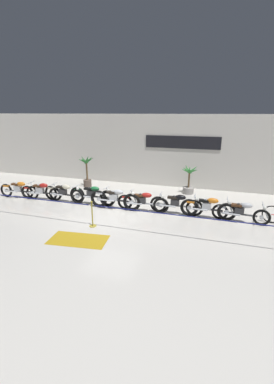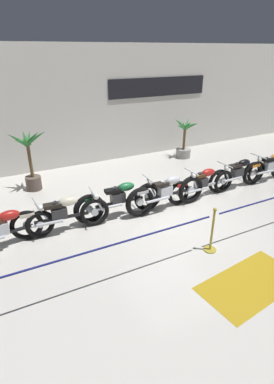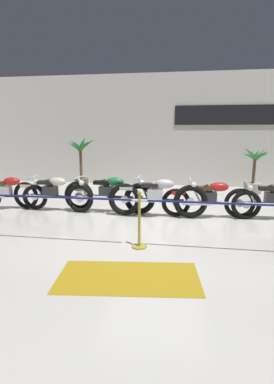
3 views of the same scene
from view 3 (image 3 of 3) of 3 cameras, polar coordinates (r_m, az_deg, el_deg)
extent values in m
plane|color=silver|center=(6.97, 3.30, -5.89)|extent=(120.00, 120.00, 0.00)
cube|color=silver|center=(11.76, 6.02, 11.56)|extent=(28.00, 0.25, 4.20)
cube|color=black|center=(11.73, 17.98, 13.80)|extent=(4.25, 0.04, 0.70)
torus|color=black|center=(8.50, -18.85, -0.92)|extent=(0.69, 0.17, 0.68)
cylinder|color=silver|center=(8.50, -18.85, -0.92)|extent=(0.16, 0.09, 0.16)
cylinder|color=silver|center=(8.41, -18.41, 0.95)|extent=(0.31, 0.08, 0.59)
cube|color=silver|center=(8.84, -23.98, 0.22)|extent=(0.38, 0.25, 0.26)
cylinder|color=silver|center=(8.78, -23.85, 1.49)|extent=(0.19, 0.12, 0.24)
cylinder|color=silver|center=(8.82, -24.32, 1.50)|extent=(0.19, 0.12, 0.24)
cube|color=black|center=(8.84, -23.62, -0.68)|extent=(1.28, 0.16, 0.06)
ellipsoid|color=#B21E19|center=(8.69, -22.79, 1.88)|extent=(0.48, 0.26, 0.22)
cylinder|color=silver|center=(8.41, -19.22, 2.74)|extent=(0.08, 0.62, 0.04)
sphere|color=silver|center=(8.40, -18.66, 1.80)|extent=(0.14, 0.14, 0.14)
torus|color=black|center=(7.89, -10.83, -1.22)|extent=(0.75, 0.17, 0.74)
torus|color=black|center=(8.66, -20.40, -0.61)|extent=(0.75, 0.17, 0.74)
cylinder|color=silver|center=(7.89, -10.83, -1.22)|extent=(0.18, 0.09, 0.18)
cylinder|color=silver|center=(8.66, -20.40, -0.61)|extent=(0.18, 0.09, 0.18)
cylinder|color=silver|center=(7.80, -10.30, 0.77)|extent=(0.31, 0.08, 0.59)
cube|color=#2D2D30|center=(8.24, -16.20, 0.20)|extent=(0.38, 0.25, 0.26)
cylinder|color=#2D2D30|center=(8.18, -16.03, 1.56)|extent=(0.19, 0.12, 0.24)
cylinder|color=#2D2D30|center=(8.23, -16.53, 1.58)|extent=(0.19, 0.12, 0.24)
cylinder|color=silver|center=(8.31, -18.42, -0.83)|extent=(0.70, 0.13, 0.07)
cube|color=black|center=(8.24, -15.84, -0.77)|extent=(1.27, 0.17, 0.06)
ellipsoid|color=beige|center=(8.08, -14.89, 1.93)|extent=(0.48, 0.26, 0.22)
cube|color=black|center=(8.27, -17.07, 1.74)|extent=(0.42, 0.23, 0.09)
cube|color=beige|center=(8.59, -20.25, 1.12)|extent=(0.33, 0.19, 0.08)
cylinder|color=silver|center=(7.80, -11.11, 2.73)|extent=(0.09, 0.62, 0.04)
sphere|color=silver|center=(7.79, -10.54, 1.70)|extent=(0.14, 0.14, 0.14)
torus|color=black|center=(7.59, 0.47, -1.27)|extent=(0.81, 0.17, 0.80)
torus|color=black|center=(8.05, -11.01, -0.74)|extent=(0.81, 0.17, 0.80)
cylinder|color=silver|center=(7.59, 0.47, -1.27)|extent=(0.19, 0.09, 0.18)
cylinder|color=silver|center=(8.05, -11.01, -0.74)|extent=(0.19, 0.09, 0.18)
cylinder|color=silver|center=(7.52, 1.15, 0.80)|extent=(0.31, 0.07, 0.59)
cube|color=#2D2D30|center=(7.76, -5.82, 0.16)|extent=(0.37, 0.23, 0.26)
cylinder|color=#2D2D30|center=(7.72, -5.56, 1.61)|extent=(0.18, 0.12, 0.24)
cylinder|color=#2D2D30|center=(7.74, -6.14, 1.63)|extent=(0.18, 0.12, 0.24)
cylinder|color=silver|center=(7.76, -8.22, -0.97)|extent=(0.70, 0.10, 0.07)
cube|color=black|center=(7.78, -5.44, -0.86)|extent=(1.31, 0.11, 0.06)
ellipsoid|color=#1E6B38|center=(7.65, -4.21, 2.01)|extent=(0.47, 0.24, 0.22)
cube|color=black|center=(7.76, -6.77, 1.79)|extent=(0.41, 0.22, 0.09)
cube|color=#1E6B38|center=(7.98, -10.76, 1.20)|extent=(0.33, 0.17, 0.08)
cylinder|color=silver|center=(7.49, 0.33, 2.84)|extent=(0.06, 0.62, 0.04)
sphere|color=silver|center=(7.50, 0.93, 1.76)|extent=(0.14, 0.14, 0.14)
torus|color=black|center=(7.34, 10.16, -1.82)|extent=(0.82, 0.15, 0.82)
torus|color=black|center=(7.46, -2.38, -1.43)|extent=(0.82, 0.15, 0.82)
cylinder|color=silver|center=(7.34, 10.16, -1.82)|extent=(0.19, 0.08, 0.19)
cylinder|color=silver|center=(7.46, -2.38, -1.43)|extent=(0.19, 0.08, 0.19)
cylinder|color=silver|center=(7.29, 10.94, 0.32)|extent=(0.30, 0.06, 0.59)
cube|color=silver|center=(7.33, 3.47, -0.40)|extent=(0.36, 0.22, 0.26)
cylinder|color=silver|center=(7.28, 3.81, 1.13)|extent=(0.18, 0.11, 0.24)
cylinder|color=silver|center=(7.29, 3.16, 1.14)|extent=(0.18, 0.11, 0.24)
cylinder|color=silver|center=(7.25, 0.99, -1.64)|extent=(0.70, 0.08, 0.07)
cube|color=black|center=(7.35, 3.84, -1.48)|extent=(1.30, 0.08, 0.06)
ellipsoid|color=#B7BABF|center=(7.26, 5.30, 1.55)|extent=(0.46, 0.23, 0.22)
cube|color=black|center=(7.30, 2.47, 1.32)|extent=(0.40, 0.20, 0.09)
cube|color=#B7BABF|center=(7.39, -2.01, 0.74)|extent=(0.32, 0.16, 0.08)
cylinder|color=silver|center=(7.23, 10.15, 2.42)|extent=(0.04, 0.62, 0.04)
sphere|color=silver|center=(7.26, 10.75, 1.31)|extent=(0.14, 0.14, 0.14)
torus|color=black|center=(7.62, 20.06, -2.29)|extent=(0.71, 0.14, 0.71)
torus|color=black|center=(7.42, 7.43, -2.04)|extent=(0.71, 0.14, 0.71)
cylinder|color=silver|center=(7.62, 20.06, -2.29)|extent=(0.17, 0.09, 0.17)
cylinder|color=silver|center=(7.42, 7.43, -2.04)|extent=(0.17, 0.09, 0.17)
cylinder|color=silver|center=(7.58, 20.87, -0.22)|extent=(0.31, 0.07, 0.59)
cube|color=#2D2D30|center=(7.44, 13.51, -0.97)|extent=(0.37, 0.23, 0.26)
cylinder|color=#2D2D30|center=(7.40, 13.90, 0.53)|extent=(0.18, 0.12, 0.24)
cylinder|color=#2D2D30|center=(7.39, 13.26, 0.55)|extent=(0.18, 0.12, 0.24)
cylinder|color=silver|center=(7.30, 11.23, -2.23)|extent=(0.70, 0.09, 0.07)
cube|color=#ADAFB5|center=(7.47, 13.84, -2.03)|extent=(1.33, 0.11, 0.06)
ellipsoid|color=#B21E19|center=(7.41, 15.37, 0.95)|extent=(0.47, 0.24, 0.22)
cube|color=#4C2D19|center=(7.38, 12.58, 0.72)|extent=(0.41, 0.21, 0.09)
cube|color=#B21E19|center=(7.37, 7.87, -0.12)|extent=(0.33, 0.17, 0.08)
cylinder|color=silver|center=(7.51, 20.20, 1.79)|extent=(0.06, 0.62, 0.04)
sphere|color=silver|center=(7.55, 20.72, 0.73)|extent=(0.14, 0.14, 0.14)
torus|color=black|center=(7.66, 18.98, -2.04)|extent=(0.74, 0.11, 0.74)
cylinder|color=silver|center=(7.66, 18.98, -2.04)|extent=(0.18, 0.08, 0.18)
cube|color=#2D2D30|center=(7.79, 24.44, -1.01)|extent=(0.36, 0.22, 0.26)
cylinder|color=#2D2D30|center=(7.75, 24.27, 0.44)|extent=(0.18, 0.11, 0.24)
cylinder|color=silver|center=(7.61, 22.46, -2.21)|extent=(0.70, 0.08, 0.07)
cube|color=#ADAFB5|center=(7.84, 24.71, -2.02)|extent=(1.27, 0.07, 0.06)
cube|color=black|center=(7.72, 23.65, 0.61)|extent=(0.40, 0.20, 0.09)
cube|color=black|center=(7.61, 19.48, -0.07)|extent=(0.32, 0.16, 0.08)
cylinder|color=gray|center=(10.97, 21.15, 0.72)|extent=(0.59, 0.59, 0.35)
cylinder|color=brown|center=(10.88, 21.39, 3.87)|extent=(0.10, 0.10, 0.87)
cone|color=#337F38|center=(10.83, 22.71, 6.46)|extent=(0.54, 0.27, 0.33)
cone|color=#337F38|center=(10.99, 22.44, 6.81)|extent=(0.54, 0.46, 0.48)
cone|color=#337F38|center=(11.02, 21.25, 6.75)|extent=(0.20, 0.53, 0.37)
cone|color=#337F38|center=(10.93, 20.72, 6.99)|extent=(0.46, 0.46, 0.50)
cone|color=#337F38|center=(10.76, 20.56, 6.53)|extent=(0.52, 0.24, 0.30)
cone|color=#337F38|center=(10.67, 20.87, 6.83)|extent=(0.50, 0.44, 0.49)
cone|color=#337F38|center=(10.67, 21.83, 6.73)|extent=(0.18, 0.46, 0.41)
cone|color=#337F38|center=(10.66, 22.67, 6.55)|extent=(0.45, 0.60, 0.47)
cylinder|color=brown|center=(10.91, -10.49, 1.47)|extent=(0.47, 0.47, 0.42)
cylinder|color=brown|center=(10.81, -10.63, 5.37)|extent=(0.10, 0.10, 1.07)
cone|color=#286B2D|center=(10.64, -9.51, 9.00)|extent=(0.67, 0.26, 0.48)
cone|color=#286B2D|center=(10.91, -9.94, 8.86)|extent=(0.35, 0.53, 0.46)
cone|color=#286B2D|center=(10.93, -10.56, 8.98)|extent=(0.20, 0.48, 0.45)
cone|color=#286B2D|center=(10.98, -11.73, 8.81)|extent=(0.64, 0.52, 0.47)
cone|color=#286B2D|center=(10.72, -11.87, 8.62)|extent=(0.51, 0.43, 0.41)
cone|color=#286B2D|center=(10.63, -11.42, 8.76)|extent=(0.30, 0.48, 0.44)
cone|color=#286B2D|center=(10.57, -10.27, 9.10)|extent=(0.47, 0.48, 0.56)
cylinder|color=gold|center=(5.56, 0.44, -10.33)|extent=(0.28, 0.28, 0.03)
cylinder|color=gold|center=(5.40, 0.45, -5.52)|extent=(0.05, 0.05, 0.95)
sphere|color=gold|center=(5.27, 0.46, -0.17)|extent=(0.08, 0.08, 0.08)
cube|color=#B78E19|center=(4.52, -1.65, -15.89)|extent=(2.16, 1.28, 0.01)
camera|label=1|loc=(5.33, 143.07, 15.57)|focal=24.00mm
camera|label=2|loc=(5.13, -73.01, 25.64)|focal=28.00mm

